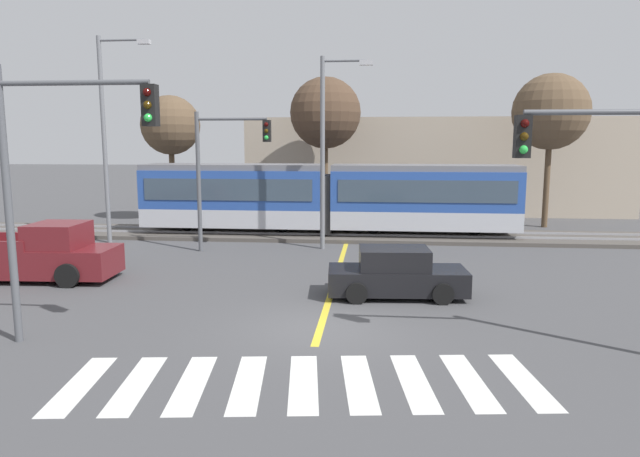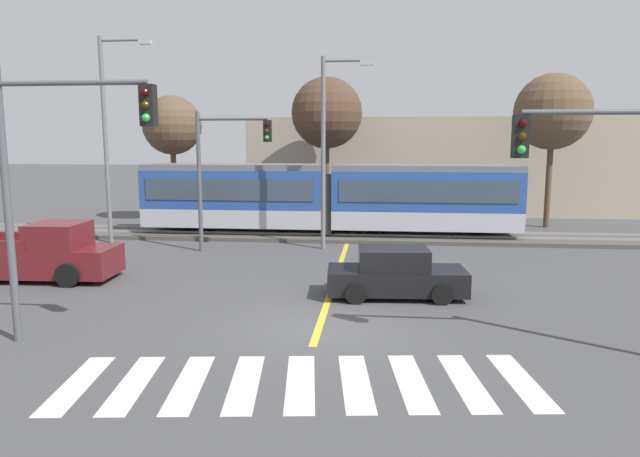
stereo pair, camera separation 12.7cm
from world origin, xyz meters
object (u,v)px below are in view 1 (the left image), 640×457
(light_rail_tram, at_px, (327,196))
(pickup_truck, at_px, (40,256))
(street_lamp_west, at_px, (108,128))
(street_lamp_centre, at_px, (327,141))
(bare_tree_far_west, at_px, (170,126))
(traffic_light_far_left, at_px, (223,160))
(bare_tree_east, at_px, (551,112))
(bare_tree_west, at_px, (325,113))
(sedan_crossing, at_px, (396,274))
(traffic_light_near_right, at_px, (628,186))
(traffic_light_near_left, at_px, (55,163))

(light_rail_tram, relative_size, pickup_truck, 3.37)
(street_lamp_west, bearing_deg, street_lamp_centre, -2.96)
(street_lamp_west, bearing_deg, bare_tree_far_west, 87.88)
(light_rail_tram, relative_size, traffic_light_far_left, 3.10)
(traffic_light_far_left, height_order, street_lamp_centre, street_lamp_centre)
(bare_tree_east, bearing_deg, pickup_truck, -145.33)
(pickup_truck, distance_m, street_lamp_centre, 12.13)
(light_rail_tram, relative_size, street_lamp_centre, 2.22)
(bare_tree_east, bearing_deg, bare_tree_west, 176.14)
(street_lamp_west, distance_m, bare_tree_west, 12.30)
(pickup_truck, xyz_separation_m, street_lamp_west, (-0.81, 7.23, 4.49))
(pickup_truck, bearing_deg, traffic_light_far_left, 48.57)
(sedan_crossing, bearing_deg, traffic_light_far_left, 137.57)
(light_rail_tram, distance_m, sedan_crossing, 11.43)
(traffic_light_near_right, distance_m, street_lamp_centre, 14.41)
(pickup_truck, relative_size, traffic_light_far_left, 0.92)
(pickup_truck, height_order, street_lamp_west, street_lamp_west)
(street_lamp_west, bearing_deg, pickup_truck, -83.62)
(pickup_truck, distance_m, street_lamp_west, 8.55)
(sedan_crossing, bearing_deg, light_rail_tram, 105.75)
(bare_tree_far_west, bearing_deg, light_rail_tram, -25.24)
(street_lamp_centre, distance_m, bare_tree_east, 13.93)
(sedan_crossing, relative_size, traffic_light_far_left, 0.72)
(light_rail_tram, xyz_separation_m, sedan_crossing, (3.08, -10.92, -1.35))
(light_rail_tram, height_order, pickup_truck, light_rail_tram)
(traffic_light_near_right, distance_m, street_lamp_west, 21.80)
(bare_tree_far_west, bearing_deg, street_lamp_west, -92.12)
(street_lamp_centre, bearing_deg, traffic_light_near_left, -112.03)
(bare_tree_west, xyz_separation_m, bare_tree_east, (12.37, -0.83, -0.04))
(traffic_light_far_left, xyz_separation_m, street_lamp_west, (-5.77, 1.61, 1.37))
(traffic_light_far_left, relative_size, street_lamp_centre, 0.72)
(street_lamp_west, distance_m, bare_tree_east, 22.82)
(traffic_light_far_left, height_order, bare_tree_far_west, bare_tree_far_west)
(bare_tree_east, bearing_deg, traffic_light_near_left, -129.28)
(street_lamp_centre, bearing_deg, traffic_light_far_left, -166.08)
(pickup_truck, bearing_deg, bare_tree_far_west, 92.13)
(pickup_truck, xyz_separation_m, traffic_light_near_right, (16.75, -5.61, 2.97))
(traffic_light_near_right, distance_m, bare_tree_west, 22.58)
(sedan_crossing, distance_m, traffic_light_near_left, 9.96)
(traffic_light_near_right, height_order, bare_tree_east, bare_tree_east)
(sedan_crossing, xyz_separation_m, traffic_light_near_left, (-7.89, -4.94, 3.54))
(traffic_light_near_right, bearing_deg, street_lamp_west, 143.83)
(bare_tree_west, height_order, bare_tree_east, bare_tree_west)
(street_lamp_west, relative_size, bare_tree_east, 1.12)
(sedan_crossing, distance_m, traffic_light_near_right, 7.27)
(bare_tree_far_west, bearing_deg, street_lamp_centre, -38.33)
(traffic_light_near_right, xyz_separation_m, bare_tree_east, (4.08, 20.02, 2.49))
(sedan_crossing, distance_m, bare_tree_west, 17.52)
(light_rail_tram, height_order, bare_tree_far_west, bare_tree_far_west)
(traffic_light_near_right, bearing_deg, light_rail_tram, 116.27)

